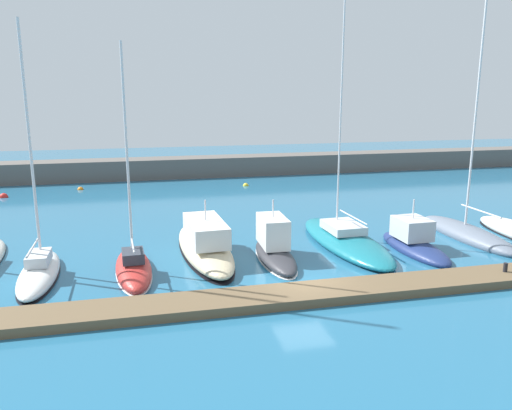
# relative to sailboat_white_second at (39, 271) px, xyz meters

# --- Properties ---
(ground_plane) EXTENTS (120.00, 120.00, 0.00)m
(ground_plane) POSITION_rel_sailboat_white_second_xyz_m (12.13, -3.83, -0.37)
(ground_plane) COLOR #236084
(dock_pier) EXTENTS (39.13, 2.12, 0.40)m
(dock_pier) POSITION_rel_sailboat_white_second_xyz_m (12.13, -5.21, -0.17)
(dock_pier) COLOR brown
(dock_pier) RESTS_ON ground_plane
(breakwater_seawall) EXTENTS (108.00, 3.06, 2.00)m
(breakwater_seawall) POSITION_rel_sailboat_white_second_xyz_m (12.13, 27.83, 0.63)
(breakwater_seawall) COLOR #5B5651
(breakwater_seawall) RESTS_ON ground_plane
(sailboat_white_second) EXTENTS (1.80, 6.72, 12.29)m
(sailboat_white_second) POSITION_rel_sailboat_white_second_xyz_m (0.00, 0.00, 0.00)
(sailboat_white_second) COLOR white
(sailboat_white_second) RESTS_ON ground_plane
(sailboat_red_third) EXTENTS (2.07, 6.39, 11.39)m
(sailboat_red_third) POSITION_rel_sailboat_white_second_xyz_m (4.43, -0.25, -0.07)
(sailboat_red_third) COLOR #B72D28
(sailboat_red_third) RESTS_ON ground_plane
(motorboat_sand_fourth) EXTENTS (3.05, 9.97, 3.43)m
(motorboat_sand_fourth) POSITION_rel_sailboat_white_second_xyz_m (8.26, 1.90, 0.21)
(motorboat_sand_fourth) COLOR beige
(motorboat_sand_fourth) RESTS_ON ground_plane
(motorboat_charcoal_fifth) EXTENTS (1.90, 6.10, 3.40)m
(motorboat_charcoal_fifth) POSITION_rel_sailboat_white_second_xyz_m (11.80, 0.27, 0.29)
(motorboat_charcoal_fifth) COLOR #2D2D33
(motorboat_charcoal_fifth) RESTS_ON ground_plane
(sailboat_teal_sixth) EXTENTS (3.43, 10.47, 20.22)m
(sailboat_teal_sixth) POSITION_rel_sailboat_white_second_xyz_m (16.49, 1.74, -0.02)
(sailboat_teal_sixth) COLOR #19707F
(sailboat_teal_sixth) RESTS_ON ground_plane
(motorboat_navy_seventh) EXTENTS (2.16, 6.33, 3.23)m
(motorboat_navy_seventh) POSITION_rel_sailboat_white_second_xyz_m (19.89, -0.07, 0.07)
(motorboat_navy_seventh) COLOR navy
(motorboat_navy_seventh) RESTS_ON ground_plane
(sailboat_slate_eighth) EXTENTS (2.33, 8.68, 14.40)m
(sailboat_slate_eighth) POSITION_rel_sailboat_white_second_xyz_m (24.42, 1.56, -0.13)
(sailboat_slate_eighth) COLOR slate
(sailboat_slate_eighth) RESTS_ON ground_plane
(mooring_buoy_red) EXTENTS (0.71, 0.71, 0.71)m
(mooring_buoy_red) POSITION_rel_sailboat_white_second_xyz_m (-6.31, 20.87, -0.37)
(mooring_buoy_red) COLOR red
(mooring_buoy_red) RESTS_ON ground_plane
(mooring_buoy_orange) EXTENTS (0.52, 0.52, 0.52)m
(mooring_buoy_orange) POSITION_rel_sailboat_white_second_xyz_m (-0.33, 22.94, -0.37)
(mooring_buoy_orange) COLOR orange
(mooring_buoy_orange) RESTS_ON ground_plane
(mooring_buoy_yellow) EXTENTS (0.53, 0.53, 0.53)m
(mooring_buoy_yellow) POSITION_rel_sailboat_white_second_xyz_m (14.71, 21.36, -0.37)
(mooring_buoy_yellow) COLOR yellow
(mooring_buoy_yellow) RESTS_ON ground_plane
(dock_bollard) EXTENTS (0.20, 0.20, 0.44)m
(dock_bollard) POSITION_rel_sailboat_white_second_xyz_m (21.75, -5.21, 0.25)
(dock_bollard) COLOR black
(dock_bollard) RESTS_ON dock_pier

